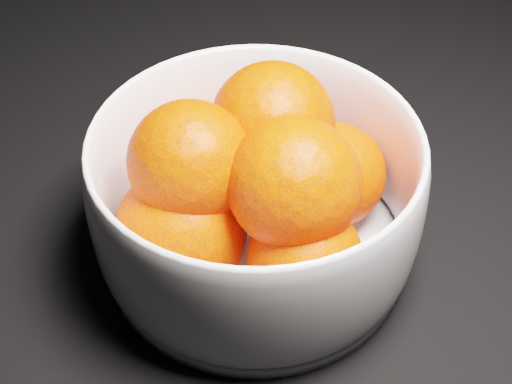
% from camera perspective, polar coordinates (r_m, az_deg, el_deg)
% --- Properties ---
extents(ground, '(3.00, 3.00, 0.00)m').
position_cam_1_polar(ground, '(0.77, -9.13, 13.22)').
color(ground, black).
rests_on(ground, ground).
extents(bowl, '(0.22, 0.22, 0.11)m').
position_cam_1_polar(bowl, '(0.47, -0.00, -0.47)').
color(bowl, silver).
rests_on(bowl, ground).
extents(orange_pile, '(0.17, 0.17, 0.13)m').
position_cam_1_polar(orange_pile, '(0.46, -0.26, 0.77)').
color(orange_pile, '#FF3302').
rests_on(orange_pile, bowl).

